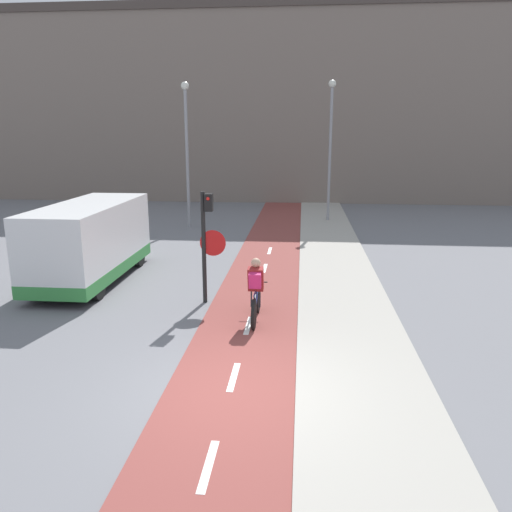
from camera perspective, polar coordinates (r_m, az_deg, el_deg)
The scene contains 9 objects.
ground_plane at distance 8.92m, azimuth -3.01°, elevation -15.23°, with size 120.00×120.00×0.00m, color slate.
bike_lane at distance 8.91m, azimuth -3.01°, elevation -15.16°, with size 2.26×60.00×0.02m.
sidewalk_strip at distance 8.90m, azimuth 12.56°, elevation -15.44°, with size 2.40×60.00×0.05m.
building_row_background at distance 34.06m, azimuth 3.46°, elevation 16.68°, with size 60.00×5.20×11.95m.
traffic_light_pole at distance 12.76m, azimuth -5.63°, elevation 2.43°, with size 0.67×0.25×2.91m.
street_lamp_far at distance 23.46m, azimuth -7.94°, elevation 13.01°, with size 0.36×0.36×6.53m.
street_lamp_sidewalk at distance 25.17m, azimuth 8.51°, elevation 13.33°, with size 0.36×0.36×6.77m.
cyclist_near at distance 11.67m, azimuth -0.02°, elevation -4.13°, with size 0.46×1.80×1.54m.
van at distance 15.60m, azimuth -18.36°, elevation 1.40°, with size 1.93×5.33×2.32m.
Camera 1 is at (1.17, -7.70, 4.34)m, focal length 35.00 mm.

